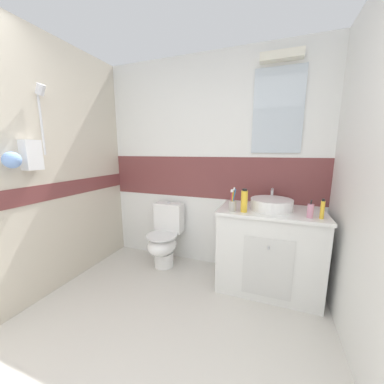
# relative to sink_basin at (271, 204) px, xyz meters

# --- Properties ---
(ground_plane) EXTENTS (3.20, 3.48, 0.04)m
(ground_plane) POSITION_rel_sink_basin_xyz_m (-0.74, -0.90, -0.93)
(ground_plane) COLOR beige
(wall_back_tiled) EXTENTS (3.20, 0.20, 2.50)m
(wall_back_tiled) POSITION_rel_sink_basin_xyz_m (-0.73, 0.35, 0.35)
(wall_back_tiled) COLOR white
(wall_back_tiled) RESTS_ON ground_plane
(wall_left_shower_alcove) EXTENTS (0.25, 3.48, 2.50)m
(wall_left_shower_alcove) POSITION_rel_sink_basin_xyz_m (-2.09, -0.90, 0.34)
(wall_left_shower_alcove) COLOR beige
(wall_left_shower_alcove) RESTS_ON ground_plane
(vanity_cabinet) EXTENTS (0.99, 0.60, 0.85)m
(vanity_cabinet) POSITION_rel_sink_basin_xyz_m (0.00, 0.01, -0.48)
(vanity_cabinet) COLOR silver
(vanity_cabinet) RESTS_ON ground_plane
(sink_basin) EXTENTS (0.40, 0.44, 0.18)m
(sink_basin) POSITION_rel_sink_basin_xyz_m (0.00, 0.00, 0.00)
(sink_basin) COLOR white
(sink_basin) RESTS_ON vanity_cabinet
(toilet) EXTENTS (0.37, 0.50, 0.79)m
(toilet) POSITION_rel_sink_basin_xyz_m (-1.22, 0.06, -0.54)
(toilet) COLOR white
(toilet) RESTS_ON ground_plane
(toothbrush_cup) EXTENTS (0.07, 0.07, 0.23)m
(toothbrush_cup) POSITION_rel_sink_basin_xyz_m (-0.35, -0.18, 0.00)
(toothbrush_cup) COLOR #B2ADA3
(toothbrush_cup) RESTS_ON vanity_cabinet
(soap_dispenser) EXTENTS (0.05, 0.05, 0.16)m
(soap_dispenser) POSITION_rel_sink_basin_xyz_m (0.32, -0.17, 0.00)
(soap_dispenser) COLOR pink
(soap_dispenser) RESTS_ON vanity_cabinet
(shampoo_bottle_tall) EXTENTS (0.06, 0.06, 0.22)m
(shampoo_bottle_tall) POSITION_rel_sink_basin_xyz_m (-0.24, -0.18, 0.05)
(shampoo_bottle_tall) COLOR yellow
(shampoo_bottle_tall) RESTS_ON vanity_cabinet
(toothpaste_tube_upright) EXTENTS (0.03, 0.03, 0.17)m
(toothpaste_tube_upright) POSITION_rel_sink_basin_xyz_m (0.41, -0.17, 0.02)
(toothpaste_tube_upright) COLOR yellow
(toothpaste_tube_upright) RESTS_ON vanity_cabinet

